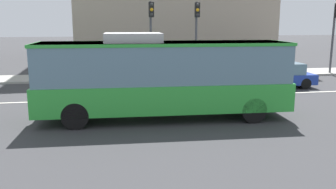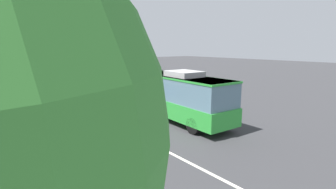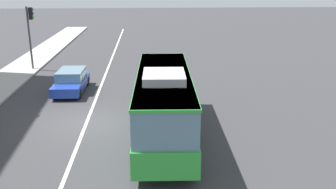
% 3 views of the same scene
% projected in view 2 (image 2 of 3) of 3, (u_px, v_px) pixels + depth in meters
% --- Properties ---
extents(ground_plane, '(160.00, 160.00, 0.00)m').
position_uv_depth(ground_plane, '(109.00, 122.00, 17.63)').
color(ground_plane, '#333335').
extents(lane_centre_line, '(76.00, 0.16, 0.01)m').
position_uv_depth(lane_centre_line, '(109.00, 122.00, 17.63)').
color(lane_centre_line, silver).
rests_on(lane_centre_line, ground_plane).
extents(transit_bus, '(10.09, 2.90, 3.46)m').
position_uv_depth(transit_bus, '(173.00, 93.00, 18.21)').
color(transit_bus, green).
rests_on(transit_bus, ground_plane).
extents(sedan_blue, '(4.54, 1.90, 1.46)m').
position_uv_depth(sedan_blue, '(56.00, 101.00, 20.90)').
color(sedan_blue, '#1E3899').
rests_on(sedan_blue, ground_plane).
extents(traffic_light_mid_block, '(0.34, 0.62, 5.20)m').
position_uv_depth(traffic_light_mid_block, '(4.00, 78.00, 12.42)').
color(traffic_light_mid_block, '#47474C').
rests_on(traffic_light_mid_block, ground_plane).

